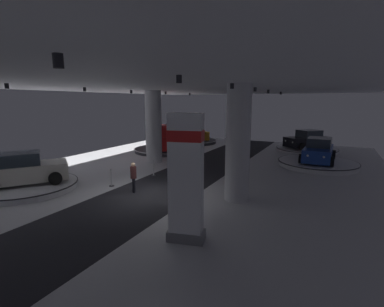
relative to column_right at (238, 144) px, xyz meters
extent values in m
cube|color=silver|center=(-4.23, -1.30, -2.77)|extent=(24.00, 44.00, 0.05)
cube|color=#232328|center=(-4.23, -1.30, -2.75)|extent=(4.40, 44.00, 0.01)
cube|color=silver|center=(-4.23, -1.30, 2.80)|extent=(24.00, 44.00, 0.10)
cylinder|color=black|center=(-8.20, -5.44, 2.57)|extent=(0.16, 0.16, 0.22)
cylinder|color=black|center=(-8.03, -1.51, 2.57)|extent=(0.16, 0.16, 0.22)
cylinder|color=black|center=(-8.20, 2.56, 2.57)|extent=(0.16, 0.16, 0.22)
cylinder|color=black|center=(-7.97, 6.49, 2.57)|extent=(0.16, 0.16, 0.22)
cylinder|color=black|center=(-8.22, 11.09, 2.57)|extent=(0.16, 0.16, 0.22)
cylinder|color=black|center=(0.13, -9.56, 2.57)|extent=(0.16, 0.16, 0.22)
cylinder|color=black|center=(-0.01, -5.56, 2.57)|extent=(0.16, 0.16, 0.22)
cylinder|color=black|center=(0.06, -1.24, 2.57)|extent=(0.16, 0.16, 0.22)
cylinder|color=black|center=(0.05, 2.61, 2.57)|extent=(0.16, 0.16, 0.22)
cylinder|color=black|center=(-0.09, 6.53, 2.57)|extent=(0.16, 0.16, 0.22)
cylinder|color=black|center=(-0.03, 11.01, 2.57)|extent=(0.16, 0.16, 0.22)
cylinder|color=silver|center=(0.00, 0.00, 0.00)|extent=(1.15, 1.15, 5.50)
cylinder|color=silver|center=(-8.41, 5.37, 0.00)|extent=(1.22, 1.22, 5.50)
cube|color=slate|center=(-0.27, -4.69, -2.58)|extent=(1.38, 0.92, 0.35)
cube|color=white|center=(-0.27, -4.69, -0.40)|extent=(1.20, 0.80, 3.99)
cube|color=red|center=(-0.27, -4.69, 0.88)|extent=(1.23, 0.83, 0.36)
cylinder|color=#333338|center=(-10.11, 15.70, -2.57)|extent=(5.06, 5.06, 0.36)
cylinder|color=white|center=(-10.11, 15.70, -2.42)|extent=(5.16, 5.16, 0.05)
cube|color=#B77519|center=(-10.11, 15.70, -1.78)|extent=(4.41, 4.02, 0.90)
cube|color=#2D3842|center=(-9.99, 15.61, -1.03)|extent=(2.46, 2.40, 0.70)
cylinder|color=black|center=(-11.85, 15.81, -2.05)|extent=(0.67, 0.60, 0.68)
cylinder|color=black|center=(-10.60, 17.37, -2.05)|extent=(0.67, 0.60, 0.68)
cylinder|color=black|center=(-9.61, 14.03, -2.05)|extent=(0.67, 0.60, 0.68)
cylinder|color=black|center=(-8.37, 15.59, -2.05)|extent=(0.67, 0.60, 0.68)
sphere|color=white|center=(-12.02, 16.60, -1.66)|extent=(0.18, 0.18, 0.18)
sphere|color=white|center=(-11.41, 17.37, -1.66)|extent=(0.18, 0.18, 0.18)
cylinder|color=silver|center=(1.83, 15.86, -2.60)|extent=(5.43, 5.43, 0.30)
cylinder|color=black|center=(1.83, 15.86, -2.48)|extent=(5.54, 5.54, 0.05)
cube|color=black|center=(1.83, 15.86, -1.84)|extent=(4.19, 4.29, 0.90)
cube|color=#2D3842|center=(1.93, 15.97, -1.09)|extent=(2.44, 2.45, 0.70)
cylinder|color=black|center=(1.58, 14.13, -2.11)|extent=(0.63, 0.65, 0.68)
cylinder|color=black|center=(0.13, 15.50, -2.11)|extent=(0.63, 0.65, 0.68)
cylinder|color=black|center=(3.54, 16.21, -2.11)|extent=(0.63, 0.65, 0.68)
cylinder|color=black|center=(2.08, 17.58, -2.11)|extent=(0.63, 0.65, 0.68)
sphere|color=white|center=(0.78, 14.02, -1.73)|extent=(0.18, 0.18, 0.18)
sphere|color=white|center=(0.06, 14.70, -1.73)|extent=(0.18, 0.18, 0.18)
cylinder|color=#333338|center=(-10.14, 9.61, -2.59)|extent=(5.57, 5.57, 0.33)
cylinder|color=white|center=(-10.14, 9.61, -2.45)|extent=(5.68, 5.68, 0.05)
cube|color=red|center=(-10.14, 9.61, -1.67)|extent=(5.33, 5.13, 1.20)
cube|color=red|center=(-8.89, 8.46, -0.62)|extent=(2.54, 2.55, 1.00)
cube|color=#28333D|center=(-9.26, 8.81, -0.62)|extent=(1.24, 1.34, 0.75)
cylinder|color=black|center=(-7.98, 9.22, -2.00)|extent=(0.81, 0.77, 0.84)
cylinder|color=black|center=(-9.57, 7.49, -2.00)|extent=(0.81, 0.77, 0.84)
cylinder|color=black|center=(-10.71, 11.73, -2.00)|extent=(0.81, 0.77, 0.84)
cylinder|color=black|center=(-12.30, 10.00, -2.00)|extent=(0.81, 0.77, 0.84)
cylinder|color=silver|center=(-10.66, -3.59, -2.59)|extent=(5.15, 5.15, 0.33)
cylinder|color=black|center=(-10.66, -3.59, -2.45)|extent=(5.25, 5.25, 0.05)
cube|color=silver|center=(-10.66, -3.59, -1.81)|extent=(3.91, 4.46, 0.90)
cube|color=#2D3842|center=(-10.75, -3.71, -1.06)|extent=(2.37, 2.45, 0.70)
cylinder|color=black|center=(-10.64, -1.84, -2.08)|extent=(0.57, 0.68, 0.68)
cylinder|color=black|center=(-9.02, -3.01, -2.08)|extent=(0.57, 0.68, 0.68)
sphere|color=white|center=(-9.86, -1.62, -1.70)|extent=(0.18, 0.18, 0.18)
sphere|color=white|center=(-9.06, -2.20, -1.70)|extent=(0.18, 0.18, 0.18)
cylinder|color=silver|center=(3.10, 9.51, -2.57)|extent=(5.43, 5.43, 0.37)
cylinder|color=black|center=(3.10, 9.51, -2.41)|extent=(5.54, 5.54, 0.05)
cube|color=navy|center=(3.10, 9.51, -1.77)|extent=(1.91, 4.25, 0.90)
cube|color=#2D3842|center=(3.11, 9.66, -1.02)|extent=(1.61, 1.94, 0.70)
cylinder|color=black|center=(4.06, 8.06, -2.04)|extent=(0.24, 0.69, 0.68)
cylinder|color=black|center=(2.07, 8.11, -2.04)|extent=(0.24, 0.69, 0.68)
cylinder|color=black|center=(4.14, 10.91, -2.04)|extent=(0.24, 0.69, 0.68)
cylinder|color=black|center=(2.14, 10.97, -2.04)|extent=(0.24, 0.69, 0.68)
sphere|color=white|center=(3.54, 7.44, -1.66)|extent=(0.18, 0.18, 0.18)
sphere|color=white|center=(2.55, 7.47, -1.66)|extent=(0.18, 0.18, 0.18)
cylinder|color=black|center=(-5.20, -1.25, -2.35)|extent=(0.14, 0.14, 0.80)
cylinder|color=black|center=(-5.11, -1.40, -2.35)|extent=(0.14, 0.14, 0.80)
cylinder|color=#472323|center=(-5.15, -1.33, -1.69)|extent=(0.32, 0.32, 0.62)
sphere|color=tan|center=(-5.15, -1.33, -1.27)|extent=(0.22, 0.22, 0.22)
cylinder|color=black|center=(-2.49, 7.64, -2.35)|extent=(0.14, 0.14, 0.80)
cylinder|color=black|center=(-2.51, 7.81, -2.35)|extent=(0.14, 0.14, 0.80)
cylinder|color=black|center=(-2.50, 7.73, -1.69)|extent=(0.32, 0.32, 0.62)
sphere|color=tan|center=(-2.50, 7.73, -1.27)|extent=(0.22, 0.22, 0.22)
cylinder|color=#333338|center=(-6.09, 1.85, -2.73)|extent=(0.28, 0.28, 0.04)
cylinder|color=#B2B2B7|center=(-6.09, 1.85, -2.27)|extent=(0.07, 0.07, 0.96)
sphere|color=#B2B2B7|center=(-6.09, 1.85, -1.79)|extent=(0.10, 0.10, 0.10)
cylinder|color=#333338|center=(-6.92, -1.07, -2.73)|extent=(0.28, 0.28, 0.04)
cylinder|color=#B2B2B7|center=(-6.92, -1.07, -2.27)|extent=(0.07, 0.07, 0.96)
sphere|color=#B2B2B7|center=(-6.92, -1.07, -1.79)|extent=(0.10, 0.10, 0.10)
camera|label=1|loc=(3.94, -12.62, 1.98)|focal=26.36mm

